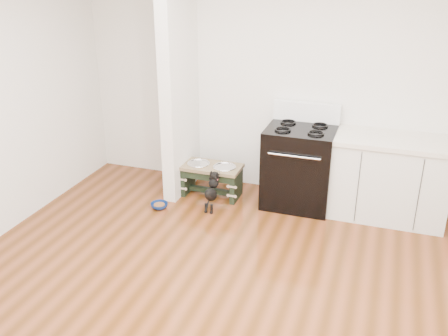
# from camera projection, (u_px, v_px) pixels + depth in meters

# --- Properties ---
(ground) EXTENTS (5.00, 5.00, 0.00)m
(ground) POSITION_uv_depth(u_px,v_px,m) (214.00, 313.00, 4.04)
(ground) COLOR #4C270D
(ground) RESTS_ON ground
(room_shell) EXTENTS (5.00, 5.00, 5.00)m
(room_shell) POSITION_uv_depth(u_px,v_px,m) (212.00, 122.00, 3.41)
(room_shell) COLOR silver
(room_shell) RESTS_ON ground
(partition_wall) EXTENTS (0.15, 0.80, 2.70)m
(partition_wall) POSITION_uv_depth(u_px,v_px,m) (179.00, 81.00, 5.69)
(partition_wall) COLOR silver
(partition_wall) RESTS_ON ground
(oven_range) EXTENTS (0.76, 0.69, 1.14)m
(oven_range) POSITION_uv_depth(u_px,v_px,m) (299.00, 165.00, 5.66)
(oven_range) COLOR black
(oven_range) RESTS_ON ground
(cabinet_run) EXTENTS (1.24, 0.64, 0.91)m
(cabinet_run) POSITION_uv_depth(u_px,v_px,m) (389.00, 178.00, 5.39)
(cabinet_run) COLOR silver
(cabinet_run) RESTS_ON ground
(dog_feeder) EXTENTS (0.71, 0.38, 0.40)m
(dog_feeder) POSITION_uv_depth(u_px,v_px,m) (211.00, 174.00, 5.92)
(dog_feeder) COLOR black
(dog_feeder) RESTS_ON ground
(puppy) EXTENTS (0.12, 0.36, 0.43)m
(puppy) POSITION_uv_depth(u_px,v_px,m) (212.00, 190.00, 5.62)
(puppy) COLOR black
(puppy) RESTS_ON ground
(floor_bowl) EXTENTS (0.24, 0.24, 0.06)m
(floor_bowl) POSITION_uv_depth(u_px,v_px,m) (159.00, 206.00, 5.71)
(floor_bowl) COLOR navy
(floor_bowl) RESTS_ON ground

